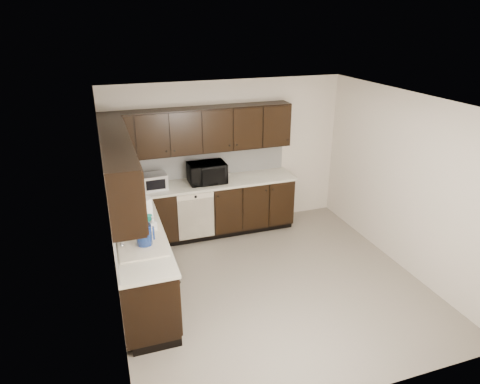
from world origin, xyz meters
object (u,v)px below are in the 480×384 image
at_px(storage_bin, 133,210).
at_px(microwave, 207,173).
at_px(sink, 142,248).
at_px(toaster_oven, 154,182).
at_px(blue_pitcher, 144,236).

bearing_deg(storage_bin, microwave, 35.49).
bearing_deg(microwave, storage_bin, -145.07).
xyz_separation_m(sink, microwave, (1.24, 1.69, 0.22)).
bearing_deg(toaster_oven, microwave, -4.55).
bearing_deg(sink, microwave, 53.59).
xyz_separation_m(microwave, blue_pitcher, (-1.21, -1.75, -0.03)).
distance_m(toaster_oven, storage_bin, 0.98).
bearing_deg(microwave, blue_pitcher, -125.15).
bearing_deg(sink, toaster_oven, 76.69).
bearing_deg(sink, blue_pitcher, -61.66).
height_order(sink, storage_bin, sink).
height_order(microwave, storage_bin, microwave).
relative_size(toaster_oven, storage_bin, 0.91).
xyz_separation_m(storage_bin, blue_pitcher, (0.04, -0.86, 0.05)).
xyz_separation_m(microwave, toaster_oven, (-0.85, -0.00, -0.04)).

